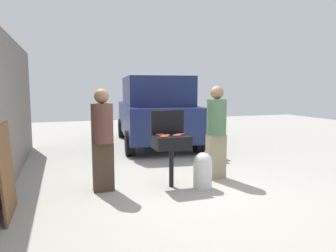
% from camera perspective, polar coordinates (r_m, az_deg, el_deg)
% --- Properties ---
extents(ground_plane, '(24.00, 24.00, 0.00)m').
position_cam_1_polar(ground_plane, '(5.39, 2.47, -11.53)').
color(ground_plane, '#9E998E').
extents(bbq_grill, '(0.60, 0.44, 0.89)m').
position_cam_1_polar(bbq_grill, '(5.39, 0.62, -3.26)').
color(bbq_grill, black).
rests_on(bbq_grill, ground).
extents(grill_lid_open, '(0.60, 0.05, 0.42)m').
position_cam_1_polar(grill_lid_open, '(5.55, -0.12, 0.69)').
color(grill_lid_open, black).
rests_on(grill_lid_open, bbq_grill).
extents(hot_dog_0, '(0.13, 0.03, 0.03)m').
position_cam_1_polar(hot_dog_0, '(5.42, -1.47, -1.55)').
color(hot_dog_0, '#B74C33').
rests_on(hot_dog_0, bbq_grill).
extents(hot_dog_1, '(0.13, 0.03, 0.03)m').
position_cam_1_polar(hot_dog_1, '(5.21, -0.55, -1.89)').
color(hot_dog_1, '#B74C33').
rests_on(hot_dog_1, bbq_grill).
extents(hot_dog_2, '(0.13, 0.03, 0.03)m').
position_cam_1_polar(hot_dog_2, '(5.31, 1.57, -1.73)').
color(hot_dog_2, '#C6593D').
rests_on(hot_dog_2, bbq_grill).
extents(hot_dog_3, '(0.13, 0.04, 0.03)m').
position_cam_1_polar(hot_dog_3, '(5.38, -0.28, -1.62)').
color(hot_dog_3, '#AD4228').
rests_on(hot_dog_3, bbq_grill).
extents(hot_dog_4, '(0.13, 0.04, 0.03)m').
position_cam_1_polar(hot_dog_4, '(5.16, -0.65, -1.99)').
color(hot_dog_4, '#AD4228').
rests_on(hot_dog_4, bbq_grill).
extents(hot_dog_5, '(0.13, 0.03, 0.03)m').
position_cam_1_polar(hot_dog_5, '(5.45, 2.38, -1.52)').
color(hot_dog_5, '#B74C33').
rests_on(hot_dog_5, bbq_grill).
extents(hot_dog_6, '(0.13, 0.03, 0.03)m').
position_cam_1_polar(hot_dog_6, '(5.25, -0.99, -1.84)').
color(hot_dog_6, '#AD4228').
rests_on(hot_dog_6, bbq_grill).
extents(hot_dog_7, '(0.13, 0.03, 0.03)m').
position_cam_1_polar(hot_dog_7, '(5.36, 1.70, -1.66)').
color(hot_dog_7, '#C6593D').
rests_on(hot_dog_7, bbq_grill).
extents(hot_dog_8, '(0.13, 0.03, 0.03)m').
position_cam_1_polar(hot_dog_8, '(5.32, -0.52, -1.71)').
color(hot_dog_8, '#C6593D').
rests_on(hot_dog_8, bbq_grill).
extents(hot_dog_9, '(0.13, 0.04, 0.03)m').
position_cam_1_polar(hot_dog_9, '(5.48, 2.27, -1.47)').
color(hot_dog_9, '#AD4228').
rests_on(hot_dog_9, bbq_grill).
extents(propane_tank, '(0.32, 0.32, 0.62)m').
position_cam_1_polar(propane_tank, '(5.44, 6.29, -7.86)').
color(propane_tank, silver).
rests_on(propane_tank, ground).
extents(person_left, '(0.36, 0.36, 1.69)m').
position_cam_1_polar(person_left, '(5.26, -11.77, -1.83)').
color(person_left, '#3F3323').
rests_on(person_left, ground).
extents(person_right, '(0.37, 0.37, 1.74)m').
position_cam_1_polar(person_right, '(5.95, 8.74, -0.50)').
color(person_right, gray).
rests_on(person_right, ground).
extents(parked_minivan, '(2.43, 4.59, 2.02)m').
position_cam_1_polar(parked_minivan, '(9.50, -2.36, 2.80)').
color(parked_minivan, navy).
rests_on(parked_minivan, ground).
extents(leaning_board, '(0.09, 0.90, 1.24)m').
position_cam_1_polar(leaning_board, '(4.72, -27.17, -7.17)').
color(leaning_board, brown).
rests_on(leaning_board, ground).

